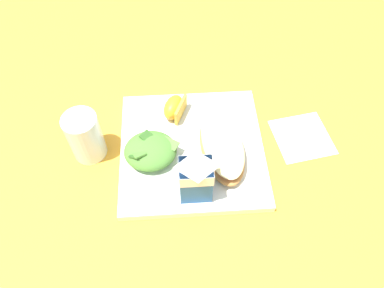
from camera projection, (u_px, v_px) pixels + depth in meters
ground at (192, 151)px, 0.75m from camera, size 3.00×3.00×0.00m
white_plate at (192, 149)px, 0.74m from camera, size 0.28×0.28×0.02m
cheesy_pizza_bread at (222, 146)px, 0.71m from camera, size 0.10×0.18×0.04m
green_salad_pile at (150, 151)px, 0.71m from camera, size 0.11×0.09×0.04m
milk_carton at (197, 176)px, 0.63m from camera, size 0.06×0.04×0.11m
orange_wedge_front at (174, 108)px, 0.77m from camera, size 0.06×0.07×0.04m
paper_napkin at (302, 137)px, 0.77m from camera, size 0.13×0.13×0.00m
drinking_clear_cup at (85, 136)px, 0.71m from camera, size 0.06×0.06×0.10m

